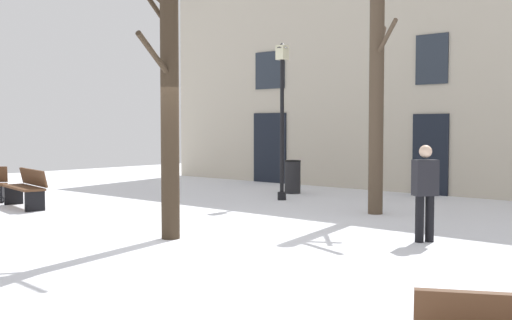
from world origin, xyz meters
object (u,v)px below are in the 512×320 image
Objects in this scene: bench_facing_shops at (26,188)px; person_by_shop_door at (425,189)px; tree_right_of_center at (378,83)px; streetlamp at (282,104)px; tree_left_of_center at (168,83)px; litter_bin at (293,177)px.

person_by_shop_door is (8.82, 2.06, 0.40)m from bench_facing_shops.
tree_right_of_center is 3.18m from streetlamp.
tree_left_of_center is 2.86× the size of bench_facing_shops.
bench_facing_shops is (-5.50, 0.45, -2.10)m from tree_left_of_center.
tree_right_of_center is at bearing 78.44° from person_by_shop_door.
bench_facing_shops is (-6.57, -4.41, -2.32)m from tree_right_of_center.
tree_right_of_center reaches higher than bench_facing_shops.
tree_left_of_center is at bearing 6.43° from bench_facing_shops.
person_by_shop_door is at bearing -46.25° from tree_right_of_center.
litter_bin is at bearing 89.00° from person_by_shop_door.
streetlamp reaches higher than bench_facing_shops.
tree_right_of_center reaches higher than streetlamp.
streetlamp is (-2.03, 5.48, -0.15)m from tree_left_of_center.
streetlamp reaches higher than litter_bin.
bench_facing_shops is 1.12× the size of person_by_shop_door.
person_by_shop_door is (3.32, 2.51, -1.71)m from tree_left_of_center.
streetlamp is at bearing 66.45° from bench_facing_shops.
litter_bin reaches higher than bench_facing_shops.
litter_bin is 0.59× the size of person_by_shop_door.
bench_facing_shops is (-3.48, -5.03, -1.96)m from streetlamp.
streetlamp is 2.53× the size of person_by_shop_door.
tree_left_of_center is at bearing -67.94° from litter_bin.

